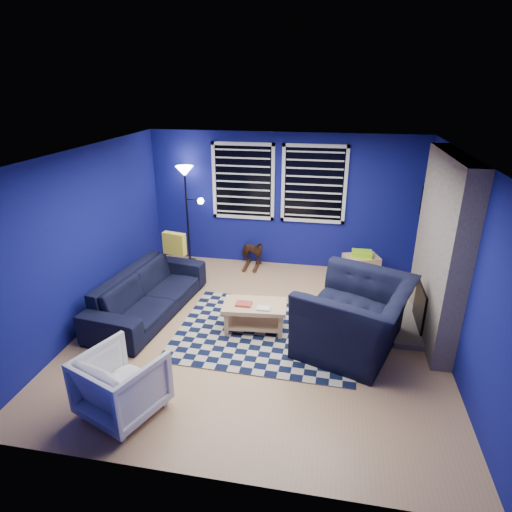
{
  "coord_description": "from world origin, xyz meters",
  "views": [
    {
      "loc": [
        0.91,
        -5.18,
        3.33
      ],
      "look_at": [
        -0.11,
        0.3,
        1.04
      ],
      "focal_mm": 30.0,
      "sensor_mm": 36.0,
      "label": 1
    }
  ],
  "objects_px": {
    "tv": "(428,208)",
    "armchair_big": "(355,316)",
    "floor_lamp": "(186,185)",
    "armchair_bent": "(122,384)",
    "sofa": "(149,293)",
    "rocking_horse": "(252,252)",
    "coffee_table": "(255,311)",
    "cabinet": "(360,268)"
  },
  "relations": [
    {
      "from": "armchair_bent",
      "to": "cabinet",
      "type": "xyz_separation_m",
      "value": [
        2.62,
        3.78,
        -0.1
      ]
    },
    {
      "from": "tv",
      "to": "coffee_table",
      "type": "xyz_separation_m",
      "value": [
        -2.52,
        -1.99,
        -1.09
      ]
    },
    {
      "from": "sofa",
      "to": "coffee_table",
      "type": "xyz_separation_m",
      "value": [
        1.68,
        -0.22,
        -0.03
      ]
    },
    {
      "from": "sofa",
      "to": "coffee_table",
      "type": "distance_m",
      "value": 1.7
    },
    {
      "from": "tv",
      "to": "sofa",
      "type": "xyz_separation_m",
      "value": [
        -4.2,
        -1.77,
        -1.07
      ]
    },
    {
      "from": "armchair_bent",
      "to": "cabinet",
      "type": "bearing_deg",
      "value": -102.8
    },
    {
      "from": "armchair_bent",
      "to": "armchair_big",
      "type": "bearing_deg",
      "value": -123.71
    },
    {
      "from": "armchair_bent",
      "to": "tv",
      "type": "bearing_deg",
      "value": -111.22
    },
    {
      "from": "floor_lamp",
      "to": "armchair_big",
      "type": "bearing_deg",
      "value": -38.02
    },
    {
      "from": "tv",
      "to": "rocking_horse",
      "type": "bearing_deg",
      "value": 175.24
    },
    {
      "from": "rocking_horse",
      "to": "coffee_table",
      "type": "xyz_separation_m",
      "value": [
        0.47,
        -2.24,
        0.01
      ]
    },
    {
      "from": "coffee_table",
      "to": "tv",
      "type": "bearing_deg",
      "value": 38.28
    },
    {
      "from": "armchair_bent",
      "to": "floor_lamp",
      "type": "bearing_deg",
      "value": -59.35
    },
    {
      "from": "armchair_big",
      "to": "floor_lamp",
      "type": "height_order",
      "value": "floor_lamp"
    },
    {
      "from": "tv",
      "to": "armchair_big",
      "type": "height_order",
      "value": "tv"
    },
    {
      "from": "sofa",
      "to": "armchair_big",
      "type": "height_order",
      "value": "armchair_big"
    },
    {
      "from": "sofa",
      "to": "armchair_bent",
      "type": "distance_m",
      "value": 2.15
    },
    {
      "from": "sofa",
      "to": "cabinet",
      "type": "distance_m",
      "value": 3.65
    },
    {
      "from": "tv",
      "to": "rocking_horse",
      "type": "distance_m",
      "value": 3.2
    },
    {
      "from": "armchair_big",
      "to": "coffee_table",
      "type": "bearing_deg",
      "value": -76.79
    },
    {
      "from": "armchair_bent",
      "to": "rocking_horse",
      "type": "height_order",
      "value": "armchair_bent"
    },
    {
      "from": "armchair_big",
      "to": "tv",
      "type": "bearing_deg",
      "value": 172.34
    },
    {
      "from": "sofa",
      "to": "armchair_bent",
      "type": "xyz_separation_m",
      "value": [
        0.6,
        -2.06,
        0.03
      ]
    },
    {
      "from": "armchair_bent",
      "to": "rocking_horse",
      "type": "distance_m",
      "value": 4.13
    },
    {
      "from": "sofa",
      "to": "armchair_big",
      "type": "relative_size",
      "value": 1.56
    },
    {
      "from": "armchair_bent",
      "to": "rocking_horse",
      "type": "xyz_separation_m",
      "value": [
        0.61,
        4.08,
        -0.06
      ]
    },
    {
      "from": "floor_lamp",
      "to": "armchair_bent",
      "type": "bearing_deg",
      "value": -81.34
    },
    {
      "from": "tv",
      "to": "armchair_big",
      "type": "distance_m",
      "value": 2.61
    },
    {
      "from": "armchair_big",
      "to": "cabinet",
      "type": "relative_size",
      "value": 2.14
    },
    {
      "from": "coffee_table",
      "to": "floor_lamp",
      "type": "bearing_deg",
      "value": 127.32
    },
    {
      "from": "armchair_big",
      "to": "armchair_bent",
      "type": "distance_m",
      "value": 2.97
    },
    {
      "from": "rocking_horse",
      "to": "tv",
      "type": "bearing_deg",
      "value": -70.82
    },
    {
      "from": "cabinet",
      "to": "floor_lamp",
      "type": "xyz_separation_m",
      "value": [
        -3.25,
        0.3,
        1.29
      ]
    },
    {
      "from": "armchair_big",
      "to": "floor_lamp",
      "type": "bearing_deg",
      "value": -107.71
    },
    {
      "from": "tv",
      "to": "armchair_big",
      "type": "relative_size",
      "value": 0.69
    },
    {
      "from": "sofa",
      "to": "armchair_bent",
      "type": "height_order",
      "value": "armchair_bent"
    },
    {
      "from": "cabinet",
      "to": "tv",
      "type": "bearing_deg",
      "value": -15.02
    },
    {
      "from": "armchair_bent",
      "to": "floor_lamp",
      "type": "distance_m",
      "value": 4.29
    },
    {
      "from": "sofa",
      "to": "floor_lamp",
      "type": "bearing_deg",
      "value": 7.67
    },
    {
      "from": "sofa",
      "to": "armchair_big",
      "type": "distance_m",
      "value": 3.08
    },
    {
      "from": "cabinet",
      "to": "floor_lamp",
      "type": "relative_size",
      "value": 0.36
    },
    {
      "from": "coffee_table",
      "to": "floor_lamp",
      "type": "distance_m",
      "value": 3.07
    }
  ]
}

